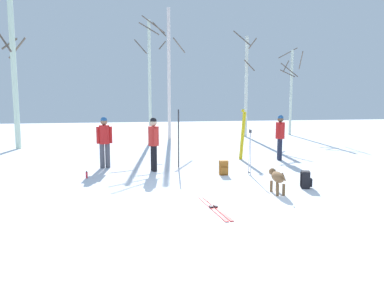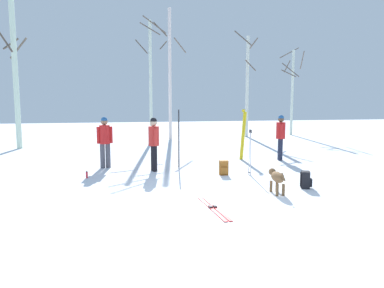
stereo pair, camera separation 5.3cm
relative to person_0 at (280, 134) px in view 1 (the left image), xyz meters
name	(u,v)px [view 1 (the left image)]	position (x,y,z in m)	size (l,w,h in m)	color
ground_plane	(213,196)	(-3.82, -4.49, -0.98)	(60.00, 60.00, 0.00)	white
person_0	(280,134)	(0.00, 0.00, 0.00)	(0.34, 0.50, 1.72)	#1E2338
person_1	(154,141)	(-4.89, -1.15, 0.00)	(0.34, 0.51, 1.72)	black
person_2	(104,139)	(-6.45, -0.32, 0.00)	(0.52, 0.34, 1.72)	#4C4C56
dog	(277,178)	(-2.22, -4.52, -0.59)	(0.24, 0.90, 0.57)	brown
ski_pair_planted_0	(243,135)	(-1.34, 0.42, -0.02)	(0.26, 0.02, 1.93)	yellow
ski_pair_planted_1	(179,139)	(-4.01, -0.70, -0.01)	(0.02, 0.14, 1.96)	black
ski_pair_lying_0	(214,208)	(-4.04, -5.40, -0.97)	(0.30, 1.75, 0.05)	red
ski_poles_0	(250,151)	(-2.10, -2.36, -0.24)	(0.07, 0.21, 1.38)	#B2B2BC
backpack_0	(306,180)	(-1.26, -4.20, -0.77)	(0.34, 0.32, 0.44)	black
backpack_1	(224,168)	(-2.87, -2.19, -0.77)	(0.28, 0.30, 0.44)	#99591E
water_bottle_0	(87,175)	(-6.92, -1.86, -0.88)	(0.06, 0.06, 0.21)	red
birch_tree_2	(14,68)	(-10.67, 5.47, 2.75)	(1.26, 1.27, 7.33)	silver
birch_tree_3	(150,79)	(-4.32, 6.88, 2.44)	(1.61, 1.07, 6.52)	silver
birch_tree_4	(169,73)	(-3.11, 8.05, 2.87)	(1.88, 1.57, 7.45)	silver
birch_tree_5	(246,85)	(1.82, 8.71, 2.27)	(1.49, 1.49, 6.50)	silver
birch_tree_6	(291,89)	(5.13, 9.25, 2.02)	(1.56, 1.53, 5.79)	silver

